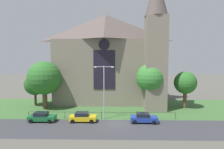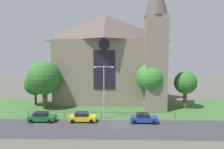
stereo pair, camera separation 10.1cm
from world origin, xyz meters
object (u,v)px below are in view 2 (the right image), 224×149
object	(u,v)px
church_building	(109,57)
parked_car_green	(42,117)
parked_car_yellow	(83,117)
tree_left_near	(44,78)
streetlamp_near	(104,86)
tree_right_near	(150,78)
tree_left_far	(35,85)
parked_car_blue	(144,118)
tree_right_far	(185,83)

from	to	relation	value
church_building	parked_car_green	xyz separation A→B (m)	(-10.15, -15.20, -9.53)
parked_car_yellow	parked_car_green	bearing A→B (deg)	-179.13
tree_left_near	streetlamp_near	size ratio (longest dim) A/B	1.06
tree_left_near	tree_right_near	xyz separation A→B (m)	(20.87, -0.39, 0.06)
tree_left_far	tree_right_near	bearing A→B (deg)	-6.91
church_building	parked_car_green	bearing A→B (deg)	-123.73
church_building	streetlamp_near	distance (m)	14.43
tree_left_near	tree_left_far	bearing A→B (deg)	139.63
parked_car_green	tree_left_far	bearing A→B (deg)	117.55
tree_left_far	parked_car_yellow	world-z (taller)	tree_left_far
tree_left_far	parked_car_blue	world-z (taller)	tree_left_far
parked_car_blue	church_building	bearing A→B (deg)	113.93
parked_car_blue	tree_left_near	bearing A→B (deg)	158.72
tree_right_near	tree_right_far	xyz separation A→B (m)	(7.26, 1.55, -1.09)
tree_left_far	tree_right_far	distance (m)	31.11
tree_left_far	tree_left_near	size ratio (longest dim) A/B	0.71
streetlamp_near	tree_right_far	bearing A→B (deg)	25.76
tree_left_far	streetlamp_near	bearing A→B (deg)	-30.62
tree_left_near	tree_right_near	world-z (taller)	tree_left_near
tree_right_near	tree_right_far	bearing A→B (deg)	12.03
tree_left_far	tree_right_far	bearing A→B (deg)	-2.47
parked_car_yellow	parked_car_blue	xyz separation A→B (m)	(9.65, -0.22, 0.00)
church_building	tree_right_far	world-z (taller)	church_building
tree_right_far	parked_car_green	world-z (taller)	tree_right_far
tree_left_far	tree_right_near	size ratio (longest dim) A/B	0.74
tree_right_near	parked_car_blue	xyz separation A→B (m)	(-2.28, -7.78, -5.45)
tree_left_near	tree_right_near	size ratio (longest dim) A/B	1.05
parked_car_yellow	church_building	bearing A→B (deg)	76.48
tree_right_far	parked_car_yellow	size ratio (longest dim) A/B	1.77
tree_left_far	tree_right_far	xyz separation A→B (m)	(31.08, -1.34, 0.63)
tree_right_far	parked_car_green	bearing A→B (deg)	-160.30
church_building	tree_right_far	size ratio (longest dim) A/B	3.51
church_building	tree_right_near	xyz separation A→B (m)	(8.31, -7.54, -4.08)
parked_car_green	parked_car_yellow	world-z (taller)	same
tree_left_far	tree_right_near	distance (m)	24.05
church_building	tree_left_near	xyz separation A→B (m)	(-12.56, -7.15, -4.14)
tree_left_far	parked_car_yellow	distance (m)	16.26
parked_car_yellow	streetlamp_near	bearing A→B (deg)	23.57
parked_car_blue	streetlamp_near	bearing A→B (deg)	167.64
tree_right_far	parked_car_blue	bearing A→B (deg)	-135.64
tree_right_far	tree_left_far	bearing A→B (deg)	177.53
church_building	parked_car_yellow	size ratio (longest dim) A/B	6.19
streetlamp_near	parked_car_blue	distance (m)	8.15
tree_left_far	parked_car_yellow	xyz separation A→B (m)	(11.88, -10.45, -3.73)
tree_right_near	parked_car_blue	distance (m)	9.77
tree_left_near	streetlamp_near	xyz separation A→B (m)	(12.26, -6.50, -0.53)
parked_car_green	parked_car_yellow	size ratio (longest dim) A/B	1.00
church_building	tree_left_far	xyz separation A→B (m)	(-15.50, -4.65, -5.80)
church_building	parked_car_yellow	xyz separation A→B (m)	(-3.62, -15.10, -9.53)
tree_left_near	tree_right_far	world-z (taller)	tree_left_near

